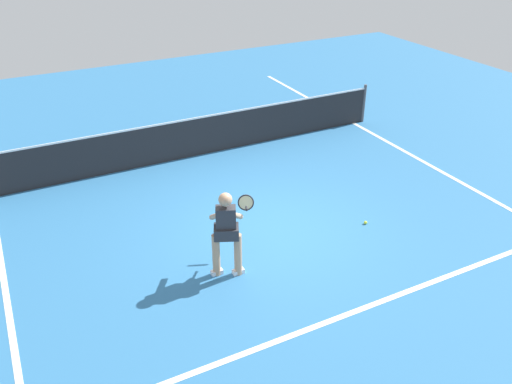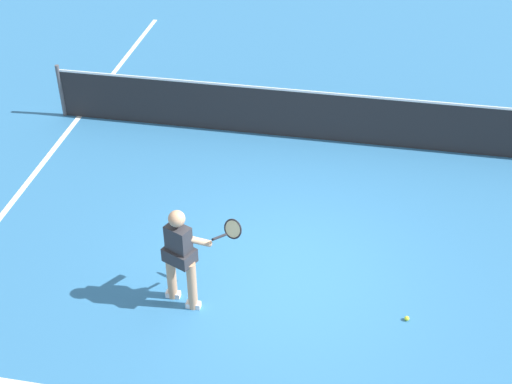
# 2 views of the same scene
# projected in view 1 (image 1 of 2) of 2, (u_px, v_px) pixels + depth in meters

# --- Properties ---
(ground_plane) EXTENTS (25.50, 25.50, 0.00)m
(ground_plane) POSITION_uv_depth(u_px,v_px,m) (271.00, 229.00, 10.15)
(ground_plane) COLOR teal
(service_line_marking) EXTENTS (9.37, 0.10, 0.01)m
(service_line_marking) POSITION_uv_depth(u_px,v_px,m) (353.00, 312.00, 8.11)
(service_line_marking) COLOR white
(service_line_marking) RESTS_ON ground
(sideline_left_marking) EXTENTS (0.10, 17.62, 0.01)m
(sideline_left_marking) POSITION_uv_depth(u_px,v_px,m) (7.00, 304.00, 8.28)
(sideline_left_marking) COLOR white
(sideline_left_marking) RESTS_ON ground
(sideline_right_marking) EXTENTS (0.10, 17.62, 0.01)m
(sideline_right_marking) POSITION_uv_depth(u_px,v_px,m) (453.00, 178.00, 12.01)
(sideline_right_marking) COLOR white
(sideline_right_marking) RESTS_ON ground
(court_net) EXTENTS (10.05, 0.08, 1.07)m
(court_net) POSITION_uv_depth(u_px,v_px,m) (197.00, 136.00, 12.85)
(court_net) COLOR #4C4C51
(court_net) RESTS_ON ground
(tennis_player) EXTENTS (1.02, 0.84, 1.55)m
(tennis_player) POSITION_uv_depth(u_px,v_px,m) (227.00, 230.00, 8.57)
(tennis_player) COLOR tan
(tennis_player) RESTS_ON ground
(tennis_ball_far) EXTENTS (0.07, 0.07, 0.07)m
(tennis_ball_far) POSITION_uv_depth(u_px,v_px,m) (366.00, 222.00, 10.31)
(tennis_ball_far) COLOR #D1E533
(tennis_ball_far) RESTS_ON ground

